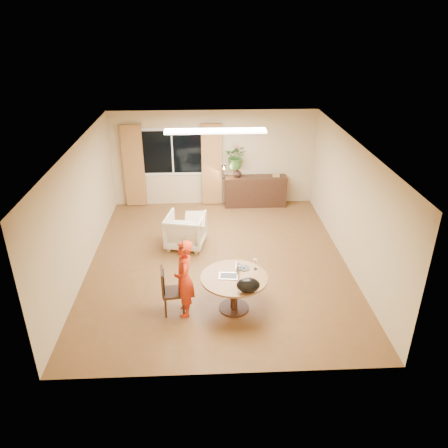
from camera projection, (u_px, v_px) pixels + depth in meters
name	position (u px, v px, depth m)	size (l,w,h in m)	color
floor	(218.00, 262.00, 9.47)	(6.50, 6.50, 0.00)	brown
ceiling	(217.00, 145.00, 8.33)	(6.50, 6.50, 0.00)	white
wall_back	(214.00, 158.00, 11.81)	(5.50, 5.50, 0.00)	tan
wall_left	(81.00, 210.00, 8.78)	(6.50, 6.50, 0.00)	tan
wall_right	(350.00, 204.00, 9.02)	(6.50, 6.50, 0.00)	tan
window	(172.00, 152.00, 11.66)	(1.70, 0.03, 1.30)	white
curtain_left	(134.00, 166.00, 11.70)	(0.55, 0.08, 2.25)	brown
curtain_right	(212.00, 165.00, 11.79)	(0.55, 0.08, 2.25)	brown
ceiling_panel	(215.00, 131.00, 9.42)	(2.20, 0.35, 0.05)	white
dining_table	(234.00, 284.00, 7.76)	(1.20, 1.20, 0.68)	brown
dining_chair	(174.00, 291.00, 7.72)	(0.43, 0.39, 0.89)	black
child	(184.00, 279.00, 7.57)	(0.35, 0.53, 1.45)	red
laptop	(228.00, 271.00, 7.66)	(0.35, 0.24, 0.24)	#B7B7BC
tumbler	(239.00, 267.00, 7.89)	(0.08, 0.08, 0.12)	white
wine_glass	(255.00, 264.00, 7.88)	(0.07, 0.07, 0.21)	white
pot_lid	(244.00, 268.00, 7.93)	(0.21, 0.21, 0.03)	white
handbag	(248.00, 285.00, 7.23)	(0.40, 0.23, 0.26)	black
armchair	(186.00, 230.00, 9.96)	(0.83, 0.86, 0.78)	beige
throw	(195.00, 216.00, 9.71)	(0.45, 0.55, 0.03)	beige
sideboard	(255.00, 191.00, 12.03)	(1.68, 0.41, 0.84)	black
vase	(237.00, 173.00, 11.77)	(0.24, 0.24, 0.25)	black
bouquet	(236.00, 157.00, 11.57)	(0.59, 0.51, 0.66)	#2E6C28
book_stack	(276.00, 175.00, 11.85)	(0.19, 0.14, 0.08)	#966B4C
desk_lamp	(224.00, 172.00, 11.69)	(0.15, 0.15, 0.37)	black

